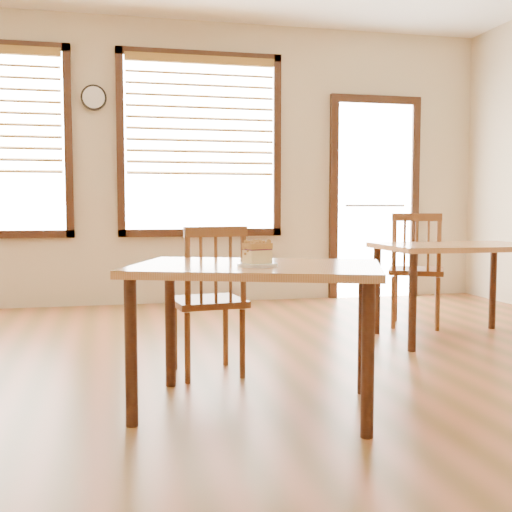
{
  "coord_description": "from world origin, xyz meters",
  "views": [
    {
      "loc": [
        -0.67,
        -2.89,
        1.05
      ],
      "look_at": [
        0.04,
        0.2,
        0.8
      ],
      "focal_mm": 45.0,
      "sensor_mm": 36.0,
      "label": 1
    }
  ],
  "objects_px": {
    "cafe_chair_second": "(416,269)",
    "cafe_table_main": "(257,283)",
    "cafe_table_second": "(457,257)",
    "plate": "(257,265)",
    "cafe_chair_main": "(209,300)",
    "cake_slice": "(258,252)",
    "wall_clock": "(94,98)"
  },
  "relations": [
    {
      "from": "cafe_chair_second",
      "to": "cafe_table_second",
      "type": "bearing_deg",
      "value": 125.24
    },
    {
      "from": "cafe_table_main",
      "to": "cake_slice",
      "type": "relative_size",
      "value": 10.09
    },
    {
      "from": "cafe_table_main",
      "to": "wall_clock",
      "type": "bearing_deg",
      "value": 123.89
    },
    {
      "from": "plate",
      "to": "cake_slice",
      "type": "xyz_separation_m",
      "value": [
        0.0,
        -0.0,
        0.06
      ]
    },
    {
      "from": "cafe_chair_second",
      "to": "cake_slice",
      "type": "height_order",
      "value": "cafe_chair_second"
    },
    {
      "from": "cafe_table_main",
      "to": "cafe_chair_main",
      "type": "distance_m",
      "value": 0.74
    },
    {
      "from": "cafe_table_main",
      "to": "plate",
      "type": "distance_m",
      "value": 0.14
    },
    {
      "from": "cafe_chair_second",
      "to": "cafe_table_main",
      "type": "bearing_deg",
      "value": 73.54
    },
    {
      "from": "cafe_table_second",
      "to": "plate",
      "type": "distance_m",
      "value": 2.42
    },
    {
      "from": "plate",
      "to": "cafe_chair_main",
      "type": "bearing_deg",
      "value": 98.39
    },
    {
      "from": "cafe_table_second",
      "to": "cafe_chair_second",
      "type": "distance_m",
      "value": 0.57
    },
    {
      "from": "cafe_chair_main",
      "to": "plate",
      "type": "xyz_separation_m",
      "value": [
        0.12,
        -0.8,
        0.28
      ]
    },
    {
      "from": "cafe_table_main",
      "to": "cafe_table_second",
      "type": "height_order",
      "value": "same"
    },
    {
      "from": "cafe_table_main",
      "to": "cake_slice",
      "type": "height_order",
      "value": "cake_slice"
    },
    {
      "from": "cafe_table_main",
      "to": "cafe_chair_main",
      "type": "bearing_deg",
      "value": 121.81
    },
    {
      "from": "wall_clock",
      "to": "cafe_table_second",
      "type": "bearing_deg",
      "value": -40.1
    },
    {
      "from": "wall_clock",
      "to": "plate",
      "type": "relative_size",
      "value": 1.29
    },
    {
      "from": "wall_clock",
      "to": "cafe_chair_second",
      "type": "bearing_deg",
      "value": -33.57
    },
    {
      "from": "plate",
      "to": "wall_clock",
      "type": "bearing_deg",
      "value": 102.52
    },
    {
      "from": "wall_clock",
      "to": "cafe_chair_second",
      "type": "distance_m",
      "value": 3.64
    },
    {
      "from": "cafe_table_main",
      "to": "cafe_chair_second",
      "type": "height_order",
      "value": "cafe_chair_second"
    },
    {
      "from": "cafe_table_main",
      "to": "cafe_chair_second",
      "type": "bearing_deg",
      "value": 66.28
    },
    {
      "from": "plate",
      "to": "cafe_table_second",
      "type": "bearing_deg",
      "value": 36.65
    },
    {
      "from": "cafe_chair_main",
      "to": "cafe_chair_second",
      "type": "xyz_separation_m",
      "value": [
        1.99,
        1.18,
        0.03
      ]
    },
    {
      "from": "wall_clock",
      "to": "cafe_table_second",
      "type": "height_order",
      "value": "wall_clock"
    },
    {
      "from": "wall_clock",
      "to": "cafe_chair_main",
      "type": "height_order",
      "value": "wall_clock"
    },
    {
      "from": "cafe_table_main",
      "to": "cafe_table_second",
      "type": "relative_size",
      "value": 1.21
    },
    {
      "from": "wall_clock",
      "to": "cake_slice",
      "type": "bearing_deg",
      "value": -77.47
    },
    {
      "from": "cake_slice",
      "to": "cafe_chair_main",
      "type": "bearing_deg",
      "value": 81.01
    },
    {
      "from": "cafe_chair_main",
      "to": "plate",
      "type": "distance_m",
      "value": 0.86
    },
    {
      "from": "wall_clock",
      "to": "cafe_table_main",
      "type": "distance_m",
      "value": 4.07
    },
    {
      "from": "cafe_table_second",
      "to": "cafe_chair_second",
      "type": "height_order",
      "value": "cafe_chair_second"
    }
  ]
}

